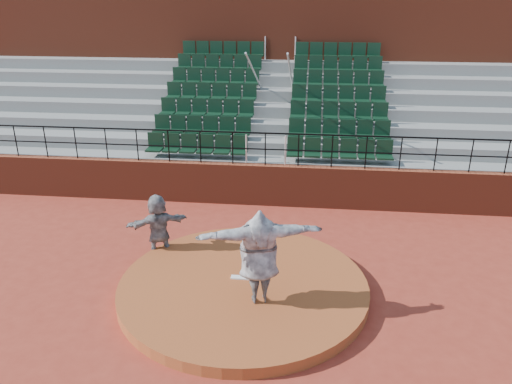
% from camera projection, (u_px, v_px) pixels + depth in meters
% --- Properties ---
extents(ground, '(90.00, 90.00, 0.00)m').
position_uv_depth(ground, '(243.00, 292.00, 11.12)').
color(ground, '#9A3322').
rests_on(ground, ground).
extents(pitchers_mound, '(5.50, 5.50, 0.25)m').
position_uv_depth(pitchers_mound, '(243.00, 287.00, 11.07)').
color(pitchers_mound, '#A14C24').
rests_on(pitchers_mound, ground).
extents(pitching_rubber, '(0.60, 0.15, 0.03)m').
position_uv_depth(pitching_rubber, '(244.00, 278.00, 11.16)').
color(pitching_rubber, white).
rests_on(pitching_rubber, pitchers_mound).
extents(boundary_wall, '(24.00, 0.30, 1.30)m').
position_uv_depth(boundary_wall, '(265.00, 185.00, 15.49)').
color(boundary_wall, maroon).
rests_on(boundary_wall, ground).
extents(wall_railing, '(24.04, 0.05, 1.03)m').
position_uv_depth(wall_railing, '(265.00, 142.00, 14.98)').
color(wall_railing, black).
rests_on(wall_railing, boundary_wall).
extents(seating_deck, '(24.00, 5.97, 4.63)m').
position_uv_depth(seating_deck, '(275.00, 130.00, 18.56)').
color(seating_deck, gray).
rests_on(seating_deck, ground).
extents(press_box_facade, '(24.00, 3.00, 7.10)m').
position_uv_depth(press_box_facade, '(282.00, 59.00, 21.42)').
color(press_box_facade, maroon).
rests_on(press_box_facade, ground).
extents(pitcher, '(2.60, 1.32, 2.04)m').
position_uv_depth(pitcher, '(259.00, 256.00, 10.02)').
color(pitcher, black).
rests_on(pitcher, pitchers_mound).
extents(fielder, '(1.58, 1.15, 1.65)m').
position_uv_depth(fielder, '(158.00, 226.00, 12.34)').
color(fielder, black).
rests_on(fielder, ground).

